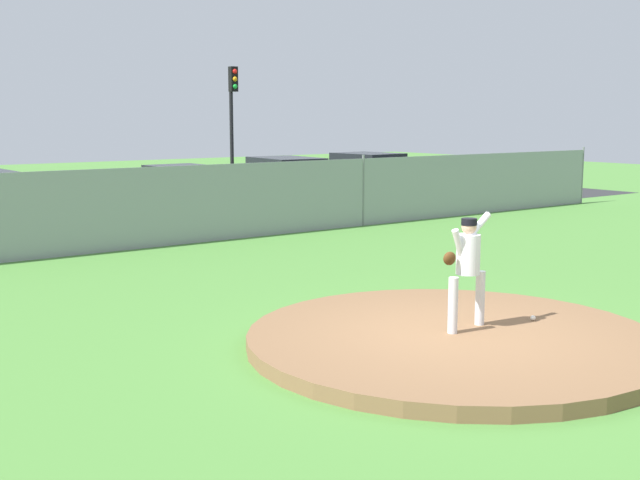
# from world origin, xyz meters

# --- Properties ---
(ground_plane) EXTENTS (80.00, 80.00, 0.00)m
(ground_plane) POSITION_xyz_m (0.00, 6.00, 0.00)
(ground_plane) COLOR #4C8438
(asphalt_strip) EXTENTS (44.00, 7.00, 0.01)m
(asphalt_strip) POSITION_xyz_m (0.00, 14.50, 0.00)
(asphalt_strip) COLOR #2B2B2D
(asphalt_strip) RESTS_ON ground_plane
(pitchers_mound) EXTENTS (5.50, 5.50, 0.19)m
(pitchers_mound) POSITION_xyz_m (0.00, 0.00, 0.09)
(pitchers_mound) COLOR brown
(pitchers_mound) RESTS_ON ground_plane
(pitcher_youth) EXTENTS (0.83, 0.32, 1.57)m
(pitcher_youth) POSITION_xyz_m (0.28, 0.04, 1.12)
(pitcher_youth) COLOR silver
(pitcher_youth) RESTS_ON pitchers_mound
(baseball) EXTENTS (0.07, 0.07, 0.07)m
(baseball) POSITION_xyz_m (1.38, -0.21, 0.23)
(baseball) COLOR white
(baseball) RESTS_ON pitchers_mound
(chainlink_fence) EXTENTS (33.57, 0.07, 1.99)m
(chainlink_fence) POSITION_xyz_m (0.00, 10.00, 0.94)
(chainlink_fence) COLOR gray
(chainlink_fence) RESTS_ON ground_plane
(parked_car_white) EXTENTS (2.15, 4.48, 1.75)m
(parked_car_white) POSITION_xyz_m (6.85, 14.06, 0.83)
(parked_car_white) COLOR silver
(parked_car_white) RESTS_ON ground_plane
(parked_car_teal) EXTENTS (1.92, 4.20, 1.61)m
(parked_car_teal) POSITION_xyz_m (3.22, 14.05, 0.77)
(parked_car_teal) COLOR #146066
(parked_car_teal) RESTS_ON ground_plane
(parked_car_slate) EXTENTS (2.11, 4.19, 1.76)m
(parked_car_slate) POSITION_xyz_m (10.79, 14.69, 0.83)
(parked_car_slate) COLOR slate
(parked_car_slate) RESTS_ON ground_plane
(traffic_light_far) EXTENTS (0.28, 0.46, 4.85)m
(traffic_light_far) POSITION_xyz_m (7.59, 18.65, 3.31)
(traffic_light_far) COLOR black
(traffic_light_far) RESTS_ON ground_plane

